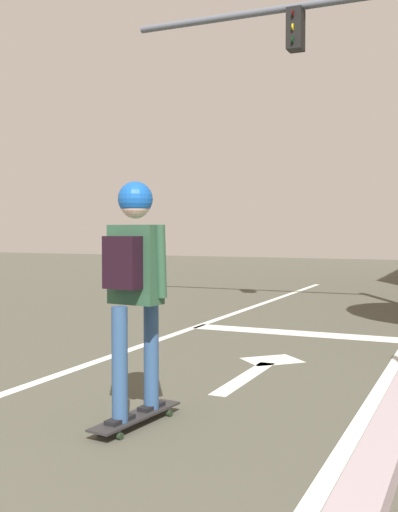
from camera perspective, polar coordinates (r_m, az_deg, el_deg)
lane_line_center at (r=6.74m, az=-9.23°, el=-9.46°), size 0.12×20.00×0.01m
lane_line_curbside at (r=5.73m, az=16.23°, el=-11.65°), size 0.12×20.00×0.01m
stop_bar at (r=8.47m, az=9.35°, el=-7.01°), size 3.03×0.40×0.01m
lane_arrow_stem at (r=5.95m, az=4.25°, el=-11.03°), size 0.16×1.40×0.01m
lane_arrow_head at (r=6.74m, az=6.72°, el=-9.45°), size 0.71×0.71×0.01m
skateboard at (r=4.57m, az=-5.77°, el=-14.43°), size 0.28×0.89×0.08m
skater at (r=4.37m, az=-5.96°, el=-1.12°), size 0.46×0.62×1.65m
traffic_signal_mast at (r=9.91m, az=17.04°, el=15.29°), size 5.55×0.34×5.15m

